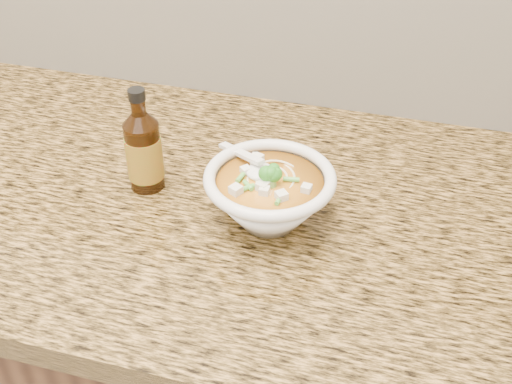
# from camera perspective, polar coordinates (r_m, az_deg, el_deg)

# --- Properties ---
(cabinet) EXTENTS (4.00, 0.65, 0.86)m
(cabinet) POSITION_cam_1_polar(r_m,az_deg,el_deg) (1.38, -10.36, -14.46)
(cabinet) COLOR black
(cabinet) RESTS_ON ground
(counter_slab) EXTENTS (4.00, 0.68, 0.04)m
(counter_slab) POSITION_cam_1_polar(r_m,az_deg,el_deg) (1.07, -12.99, 0.74)
(counter_slab) COLOR #A4763C
(counter_slab) RESTS_ON cabinet
(soup_bowl) EXTENTS (0.19, 0.19, 0.10)m
(soup_bowl) POSITION_cam_1_polar(r_m,az_deg,el_deg) (0.91, 1.22, -0.40)
(soup_bowl) COLOR silver
(soup_bowl) RESTS_ON counter_slab
(hot_sauce_bottle) EXTENTS (0.07, 0.07, 0.17)m
(hot_sauce_bottle) POSITION_cam_1_polar(r_m,az_deg,el_deg) (0.98, -9.94, 3.57)
(hot_sauce_bottle) COLOR #371B07
(hot_sauce_bottle) RESTS_ON counter_slab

